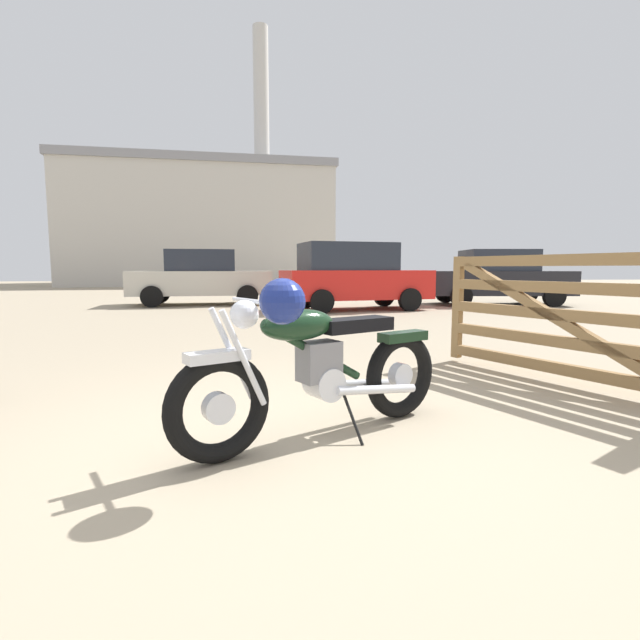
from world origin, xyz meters
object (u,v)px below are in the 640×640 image
Objects in this scene: timber_gate at (582,313)px; white_estate_far at (497,277)px; red_hatchback_near at (201,277)px; blue_hatchback_right at (353,276)px; vintage_motorcycle at (317,365)px.

timber_gate is 10.54m from white_estate_far.
white_estate_far and red_hatchback_near have the same top height.
timber_gate is 0.54× the size of red_hatchback_near.
timber_gate is at bearing 73.08° from white_estate_far.
blue_hatchback_right is 4.88m from red_hatchback_near.
red_hatchback_near is at bearing -107.43° from vintage_motorcycle.
white_estate_far is 9.08m from red_hatchback_near.
white_estate_far is at bearing 4.87° from blue_hatchback_right.
blue_hatchback_right is at bearing 21.03° from white_estate_far.
vintage_motorcycle is 2.78m from timber_gate.
white_estate_far is (4.72, 1.26, -0.08)m from blue_hatchback_right.
blue_hatchback_right reaches higher than white_estate_far.
timber_gate is 0.57× the size of blue_hatchback_right.
timber_gate is at bearing 109.31° from red_hatchback_near.
white_estate_far is at bearing -48.19° from timber_gate.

